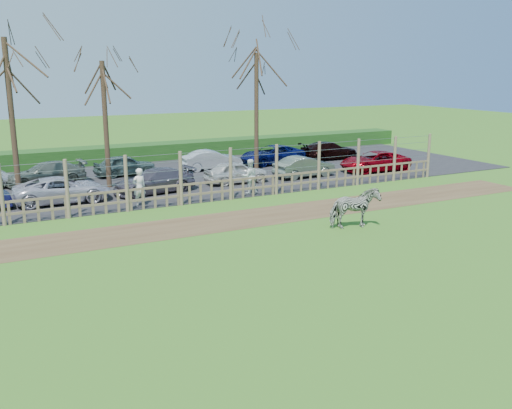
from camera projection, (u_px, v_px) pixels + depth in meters
name	position (u px, v px, depth m)	size (l,w,h in m)	color
ground	(264.00, 255.00, 19.29)	(120.00, 120.00, 0.00)	#588E36
dirt_strip	(212.00, 223.00, 23.17)	(34.00, 2.80, 0.01)	brown
asphalt	(141.00, 181.00, 31.80)	(44.00, 13.00, 0.04)	#232326
hedge	(111.00, 155.00, 37.71)	(46.00, 2.00, 1.10)	#1E4716
fence	(181.00, 188.00, 26.00)	(30.16, 0.16, 2.50)	brown
tree_left	(8.00, 80.00, 25.85)	(4.80, 4.80, 7.88)	#3D2B1E
tree_mid	(104.00, 94.00, 28.90)	(4.80, 4.80, 6.83)	#3D2B1E
tree_right	(256.00, 84.00, 33.28)	(4.80, 4.80, 7.35)	#3D2B1E
zebra	(354.00, 208.00, 22.28)	(0.87, 1.92, 1.62)	gray
visitor_a	(139.00, 187.00, 25.77)	(0.63, 0.41, 1.72)	white
visitor_b	(250.00, 176.00, 28.29)	(0.84, 0.65, 1.72)	silver
crow	(378.00, 197.00, 27.38)	(0.26, 0.19, 0.21)	black
car_2	(62.00, 190.00, 26.45)	(1.99, 4.32, 1.20)	silver
car_3	(154.00, 181.00, 28.50)	(1.68, 4.13, 1.20)	#5A525F
car_4	(236.00, 172.00, 30.91)	(1.42, 3.52, 1.20)	silver
car_5	(304.00, 167.00, 32.59)	(1.27, 3.64, 1.20)	#5A6759
car_6	(375.00, 161.00, 34.44)	(1.99, 4.32, 1.20)	#93030E
car_9	(46.00, 173.00, 30.51)	(1.68, 4.13, 1.20)	#616B5C
car_10	(125.00, 165.00, 33.11)	(1.42, 3.52, 1.20)	#4D645D
car_11	(212.00, 160.00, 34.96)	(1.27, 3.64, 1.20)	silver
car_12	(272.00, 155.00, 37.06)	(1.99, 4.32, 1.20)	#0B1151
car_13	(329.00, 151.00, 38.92)	(1.68, 4.13, 1.20)	black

